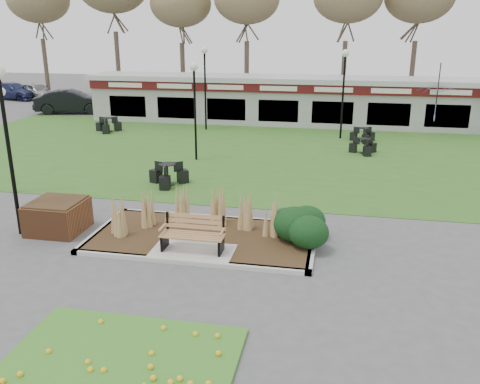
% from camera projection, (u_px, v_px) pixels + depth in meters
% --- Properties ---
extents(ground, '(100.00, 100.00, 0.00)m').
position_uv_depth(ground, '(191.00, 257.00, 13.44)').
color(ground, '#515154').
rests_on(ground, ground).
extents(lawn, '(34.00, 16.00, 0.02)m').
position_uv_depth(lawn, '(261.00, 152.00, 24.63)').
color(lawn, '#2A6821').
rests_on(lawn, ground).
extents(flower_bed, '(4.20, 3.00, 0.16)m').
position_uv_depth(flower_bed, '(119.00, 362.00, 9.13)').
color(flower_bed, '#2D6F1F').
rests_on(flower_bed, ground).
extents(planting_bed, '(6.75, 3.40, 1.27)m').
position_uv_depth(planting_bed, '(248.00, 229.00, 14.36)').
color(planting_bed, '#382916').
rests_on(planting_bed, ground).
extents(park_bench, '(1.70, 0.66, 0.93)m').
position_uv_depth(park_bench, '(193.00, 233.00, 13.49)').
color(park_bench, '#9E7A47').
rests_on(park_bench, ground).
extents(brick_planter, '(1.50, 1.50, 0.95)m').
position_uv_depth(brick_planter, '(58.00, 216.00, 15.04)').
color(brick_planter, brown).
rests_on(brick_planter, ground).
extents(food_pavilion, '(24.60, 3.40, 2.90)m').
position_uv_depth(food_pavilion, '(281.00, 100.00, 31.60)').
color(food_pavilion, '#98989B').
rests_on(food_pavilion, ground).
extents(lamp_post_near_left, '(0.40, 0.40, 4.86)m').
position_uv_depth(lamp_post_near_left, '(4.00, 114.00, 13.88)').
color(lamp_post_near_left, black).
rests_on(lamp_post_near_left, ground).
extents(lamp_post_mid_left, '(0.32, 0.32, 3.82)m').
position_uv_depth(lamp_post_mid_left, '(4.00, 117.00, 17.84)').
color(lamp_post_mid_left, black).
rests_on(lamp_post_mid_left, ground).
extents(lamp_post_mid_right, '(0.36, 0.36, 4.34)m').
position_uv_depth(lamp_post_mid_right, '(194.00, 90.00, 22.26)').
color(lamp_post_mid_right, black).
rests_on(lamp_post_mid_right, ground).
extents(lamp_post_far_right, '(0.39, 0.39, 4.70)m').
position_uv_depth(lamp_post_far_right, '(344.00, 74.00, 26.62)').
color(lamp_post_far_right, black).
rests_on(lamp_post_far_right, ground).
extents(lamp_post_far_left, '(0.39, 0.39, 4.74)m').
position_uv_depth(lamp_post_far_left, '(205.00, 70.00, 28.98)').
color(lamp_post_far_left, black).
rests_on(lamp_post_far_left, ground).
extents(bistro_set_a, '(1.47, 1.45, 0.80)m').
position_uv_depth(bistro_set_a, '(108.00, 127.00, 29.32)').
color(bistro_set_a, black).
rests_on(bistro_set_a, ground).
extents(bistro_set_b, '(1.33, 1.31, 0.73)m').
position_uv_depth(bistro_set_b, '(364.00, 148.00, 24.30)').
color(bistro_set_b, black).
rests_on(bistro_set_b, ground).
extents(bistro_set_c, '(1.55, 1.45, 0.83)m').
position_uv_depth(bistro_set_c, '(168.00, 178.00, 19.47)').
color(bistro_set_c, black).
rests_on(bistro_set_c, ground).
extents(bistro_set_d, '(1.33, 1.27, 0.72)m').
position_uv_depth(bistro_set_d, '(363.00, 137.00, 26.83)').
color(bistro_set_d, black).
rests_on(bistro_set_d, ground).
extents(patio_umbrella, '(2.51, 2.55, 2.84)m').
position_uv_depth(patio_umbrella, '(436.00, 103.00, 28.05)').
color(patio_umbrella, black).
rests_on(patio_umbrella, ground).
extents(car_silver, '(4.35, 3.08, 1.38)m').
position_uv_depth(car_silver, '(36.00, 91.00, 42.34)').
color(car_silver, '#A7A6AB').
rests_on(car_silver, ground).
extents(car_black, '(5.23, 2.99, 1.63)m').
position_uv_depth(car_black, '(72.00, 102.00, 35.50)').
color(car_black, black).
rests_on(car_black, ground).
extents(car_blue, '(4.96, 2.81, 1.36)m').
position_uv_depth(car_blue, '(14.00, 91.00, 42.35)').
color(car_blue, navy).
rests_on(car_blue, ground).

